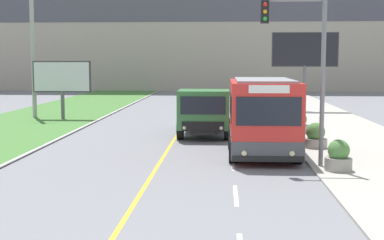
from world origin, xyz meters
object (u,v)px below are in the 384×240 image
(planter_round_far, at_px, (286,114))
(city_bus, at_px, (263,117))
(traffic_light_mast, at_px, (306,56))
(planter_round_third, at_px, (299,123))
(billboard_large, at_px, (305,52))
(planter_round_second, at_px, (315,137))
(utility_pole_far, at_px, (32,36))
(dump_truck, at_px, (204,113))
(billboard_small, at_px, (62,78))
(planter_round_near, at_px, (338,157))

(planter_round_far, bearing_deg, city_bus, -101.10)
(traffic_light_mast, height_order, planter_round_third, traffic_light_mast)
(billboard_large, bearing_deg, planter_round_second, -96.74)
(utility_pole_far, distance_m, planter_round_far, 17.25)
(planter_round_third, bearing_deg, planter_round_second, -89.40)
(planter_round_far, bearing_deg, dump_truck, -128.54)
(planter_round_second, xyz_separation_m, planter_round_third, (-0.05, 4.80, 0.01))
(billboard_small, xyz_separation_m, planter_round_second, (14.41, -10.99, -2.11))
(billboard_small, height_order, planter_round_far, billboard_small)
(planter_round_second, height_order, planter_round_far, planter_round_far)
(traffic_light_mast, bearing_deg, planter_round_far, 86.04)
(planter_round_third, bearing_deg, traffic_light_mast, -96.82)
(traffic_light_mast, distance_m, planter_round_second, 5.43)
(dump_truck, distance_m, planter_round_near, 9.77)
(dump_truck, distance_m, billboard_large, 15.42)
(city_bus, xyz_separation_m, planter_round_far, (2.23, 11.34, -1.01))
(city_bus, xyz_separation_m, traffic_light_mast, (1.28, -2.32, 2.43))
(planter_round_near, xyz_separation_m, planter_round_far, (-0.14, 14.40, 0.01))
(dump_truck, height_order, billboard_large, billboard_large)
(billboard_large, distance_m, planter_round_third, 12.99)
(city_bus, relative_size, planter_round_near, 5.06)
(traffic_light_mast, bearing_deg, city_bus, 118.91)
(traffic_light_mast, distance_m, planter_round_near, 3.69)
(billboard_small, bearing_deg, billboard_large, 20.21)
(traffic_light_mast, bearing_deg, planter_round_third, 83.18)
(billboard_small, bearing_deg, city_bus, -46.65)
(city_bus, bearing_deg, billboard_large, 76.80)
(city_bus, height_order, dump_truck, city_bus)
(planter_round_near, bearing_deg, utility_pole_far, 134.83)
(planter_round_third, relative_size, planter_round_far, 1.01)
(planter_round_far, bearing_deg, traffic_light_mast, -93.96)
(utility_pole_far, xyz_separation_m, billboard_small, (2.16, -0.84, -2.76))
(dump_truck, distance_m, planter_round_far, 7.66)
(utility_pole_far, relative_size, billboard_small, 2.83)
(utility_pole_far, height_order, planter_round_far, utility_pole_far)
(planter_round_second, xyz_separation_m, planter_round_far, (-0.17, 9.60, 0.01))
(city_bus, distance_m, billboard_small, 17.54)
(traffic_light_mast, distance_m, planter_round_third, 9.55)
(traffic_light_mast, height_order, planter_round_far, traffic_light_mast)
(planter_round_near, xyz_separation_m, planter_round_third, (-0.02, 9.60, 0.02))
(billboard_large, relative_size, planter_round_second, 5.39)
(planter_round_near, relative_size, planter_round_second, 0.98)
(utility_pole_far, bearing_deg, planter_round_second, -35.54)
(city_bus, distance_m, planter_round_second, 3.12)
(dump_truck, bearing_deg, city_bus, -64.77)
(city_bus, relative_size, traffic_light_mast, 0.86)
(planter_round_near, bearing_deg, city_bus, 127.60)
(planter_round_near, bearing_deg, traffic_light_mast, 145.32)
(planter_round_third, bearing_deg, utility_pole_far, 156.94)
(utility_pole_far, bearing_deg, planter_round_third, -23.06)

